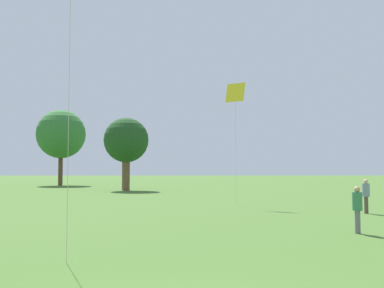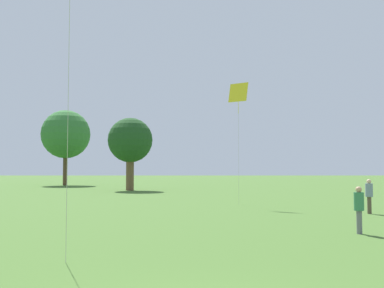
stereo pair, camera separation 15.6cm
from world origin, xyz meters
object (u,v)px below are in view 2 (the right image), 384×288
(person_standing_0, at_px, (369,193))
(kite_0, at_px, (238,94))
(person_standing_2, at_px, (359,206))
(distant_tree_1, at_px, (66,134))
(distant_tree_0, at_px, (130,141))

(person_standing_0, xyz_separation_m, kite_0, (-5.87, 5.46, 5.86))
(person_standing_0, xyz_separation_m, person_standing_2, (-3.06, -6.86, -0.05))
(distant_tree_1, bearing_deg, distant_tree_0, -53.40)
(kite_0, bearing_deg, distant_tree_1, -161.45)
(person_standing_2, distance_m, distant_tree_0, 33.70)
(distant_tree_0, height_order, distant_tree_1, distant_tree_1)
(person_standing_0, relative_size, distant_tree_0, 0.23)
(person_standing_0, xyz_separation_m, distant_tree_1, (-26.04, 38.92, 5.93))
(distant_tree_1, bearing_deg, person_standing_0, -56.21)
(kite_0, distance_m, distant_tree_0, 21.09)
(person_standing_2, bearing_deg, person_standing_0, 28.54)
(kite_0, bearing_deg, person_standing_2, 0.33)
(kite_0, height_order, distant_tree_1, distant_tree_1)
(person_standing_0, bearing_deg, kite_0, -28.73)
(person_standing_0, height_order, distant_tree_1, distant_tree_1)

